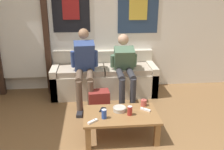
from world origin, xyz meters
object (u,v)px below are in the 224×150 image
object	(u,v)px
person_seated_adult	(84,65)
person_seated_teen	(125,66)
coffee_table	(121,118)
drink_can_blue	(104,114)
pillar_candle	(144,103)
cell_phone	(103,110)
couch	(104,79)
drink_can_red	(130,111)
ceramic_bowl	(119,109)
game_controller_near_right	(145,110)
backpack	(99,103)
game_controller_near_left	(93,121)

from	to	relation	value
person_seated_adult	person_seated_teen	world-z (taller)	person_seated_adult
coffee_table	drink_can_blue	size ratio (longest dim) A/B	7.92
person_seated_teen	pillar_candle	size ratio (longest dim) A/B	11.58
coffee_table	cell_phone	distance (m)	0.27
couch	drink_can_blue	distance (m)	1.60
person_seated_teen	coffee_table	bearing A→B (deg)	-100.21
pillar_candle	cell_phone	distance (m)	0.59
coffee_table	drink_can_red	xyz separation A→B (m)	(0.11, -0.04, 0.12)
ceramic_bowl	game_controller_near_right	xyz separation A→B (m)	(0.35, -0.01, -0.02)
drink_can_red	drink_can_blue	bearing A→B (deg)	-170.29
pillar_candle	drink_can_red	world-z (taller)	drink_can_red
backpack	pillar_candle	xyz separation A→B (m)	(0.61, -0.49, 0.21)
person_seated_teen	cell_phone	bearing A→B (deg)	-113.48
game_controller_near_right	drink_can_red	bearing A→B (deg)	-155.55
pillar_candle	person_seated_teen	bearing A→B (deg)	99.02
person_seated_adult	game_controller_near_left	world-z (taller)	person_seated_adult
ceramic_bowl	drink_can_blue	distance (m)	0.28
ceramic_bowl	cell_phone	xyz separation A→B (m)	(-0.22, 0.05, -0.03)
couch	cell_phone	world-z (taller)	couch
person_seated_adult	drink_can_blue	world-z (taller)	person_seated_adult
backpack	pillar_candle	bearing A→B (deg)	-38.83
backpack	drink_can_red	size ratio (longest dim) A/B	3.00
game_controller_near_left	drink_can_blue	bearing A→B (deg)	30.79
drink_can_red	person_seated_adult	bearing A→B (deg)	116.91
person_seated_adult	drink_can_blue	size ratio (longest dim) A/B	10.16
couch	coffee_table	world-z (taller)	couch
person_seated_teen	game_controller_near_right	distance (m)	1.11
ceramic_bowl	pillar_candle	world-z (taller)	pillar_candle
backpack	game_controller_near_right	size ratio (longest dim) A/B	2.82
person_seated_adult	backpack	xyz separation A→B (m)	(0.22, -0.43, -0.51)
drink_can_blue	game_controller_near_right	world-z (taller)	drink_can_blue
person_seated_adult	person_seated_teen	xyz separation A→B (m)	(0.69, 0.00, -0.05)
coffee_table	pillar_candle	xyz separation A→B (m)	(0.35, 0.21, 0.10)
person_seated_teen	game_controller_near_left	xyz separation A→B (m)	(-0.58, -1.32, -0.28)
coffee_table	person_seated_adult	bearing A→B (deg)	113.10
person_seated_adult	game_controller_near_left	bearing A→B (deg)	-85.33
game_controller_near_right	drink_can_blue	bearing A→B (deg)	-164.03
game_controller_near_right	pillar_candle	bearing A→B (deg)	87.59
game_controller_near_right	game_controller_near_left	bearing A→B (deg)	-160.72
person_seated_adult	backpack	size ratio (longest dim) A/B	3.38
person_seated_teen	backpack	size ratio (longest dim) A/B	3.09
coffee_table	cell_phone	bearing A→B (deg)	151.77
person_seated_adult	game_controller_near_left	size ratio (longest dim) A/B	9.52
person_seated_teen	game_controller_near_right	world-z (taller)	person_seated_teen
coffee_table	cell_phone	xyz separation A→B (m)	(-0.23, 0.13, 0.07)
coffee_table	person_seated_adult	world-z (taller)	person_seated_adult
coffee_table	person_seated_adult	distance (m)	1.29
game_controller_near_left	person_seated_teen	bearing A→B (deg)	66.29
cell_phone	drink_can_red	bearing A→B (deg)	-25.58
person_seated_adult	cell_phone	bearing A→B (deg)	-76.09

